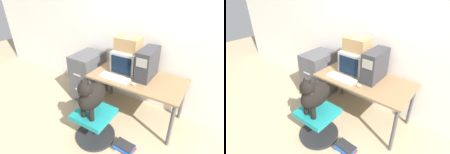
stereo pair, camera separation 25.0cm
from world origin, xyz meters
TOP-DOWN VIEW (x-y plane):
  - ground_plane at (0.00, 0.00)m, footprint 12.00×12.00m
  - wall_back at (0.00, 0.81)m, footprint 8.00×0.05m
  - desk at (0.00, 0.37)m, footprint 1.42×0.75m
  - crt_monitor at (-0.24, 0.50)m, footprint 0.40×0.43m
  - pc_tower at (0.11, 0.46)m, footprint 0.21×0.48m
  - keyboard at (-0.27, 0.17)m, footprint 0.48×0.17m
  - computer_mouse at (0.05, 0.14)m, footprint 0.07×0.05m
  - office_chair at (-0.28, -0.36)m, footprint 0.57×0.57m
  - dog at (-0.28, -0.39)m, footprint 0.25×0.50m
  - filing_cabinet at (-1.01, 0.43)m, footprint 0.43×0.60m
  - cardboard_box at (-0.24, 0.50)m, footprint 0.36×0.26m
  - book_stack_floor at (0.20, -0.34)m, footprint 0.29×0.22m

SIDE VIEW (x-z plane):
  - ground_plane at x=0.00m, z-range 0.00..0.00m
  - book_stack_floor at x=0.20m, z-range 0.00..0.08m
  - office_chair at x=-0.28m, z-range 0.01..0.47m
  - filing_cabinet at x=-1.01m, z-range 0.00..0.87m
  - desk at x=0.00m, z-range 0.28..1.01m
  - keyboard at x=-0.27m, z-range 0.73..0.76m
  - computer_mouse at x=0.05m, z-range 0.73..0.77m
  - dog at x=-0.28m, z-range 0.46..1.03m
  - crt_monitor at x=-0.24m, z-range 0.73..1.08m
  - pc_tower at x=0.11m, z-range 0.73..1.18m
  - cardboard_box at x=-0.24m, z-range 1.08..1.28m
  - wall_back at x=0.00m, z-range 0.00..2.60m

